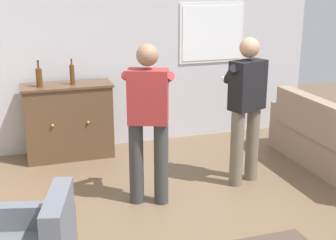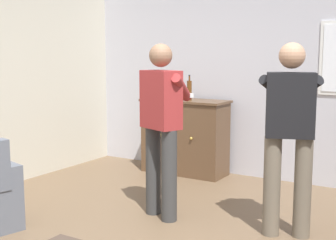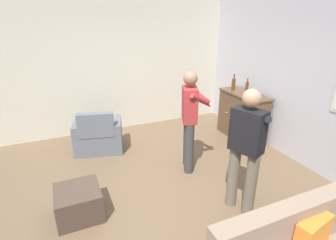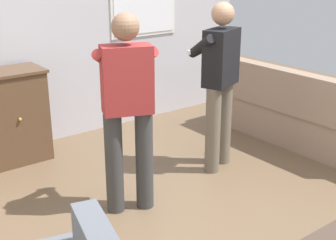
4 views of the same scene
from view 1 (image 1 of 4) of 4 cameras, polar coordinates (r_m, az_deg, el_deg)
name	(u,v)px [view 1 (image 1 of 4)]	position (r m, az deg, el deg)	size (l,w,h in m)	color
ground	(210,227)	(4.61, 5.13, -12.87)	(10.40, 10.40, 0.00)	brown
wall_back_with_window	(139,45)	(6.59, -3.52, 9.15)	(5.20, 0.15, 2.80)	silver
couch	(335,147)	(5.99, 19.73, -3.15)	(0.57, 2.33, 0.89)	gray
sideboard_cabinet	(69,121)	(6.25, -12.02, -0.13)	(1.15, 0.49, 0.99)	brown
bottle_wine_green	(39,77)	(6.04, -15.44, 5.06)	(0.08, 0.08, 0.33)	#593314
bottle_liquor_amber	(72,74)	(6.08, -11.60, 5.49)	(0.06, 0.06, 0.33)	#593314
person_standing_left	(148,117)	(4.73, -2.42, 0.34)	(0.52, 0.52, 1.68)	#383838
person_standing_right	(246,104)	(5.30, 9.48, 1.94)	(0.52, 0.52, 1.68)	#6B6051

